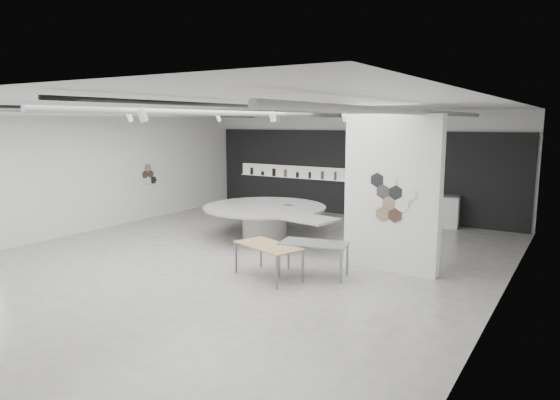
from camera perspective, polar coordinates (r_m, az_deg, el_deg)
The scene contains 7 objects.
room at distance 12.42m, azimuth -4.71°, elevation 2.67°, with size 12.02×14.02×3.82m.
back_wall_display at distance 18.46m, azimuth 8.32°, elevation 3.02°, with size 11.80×0.27×3.10m.
partition_column at distance 11.64m, azimuth 12.70°, elevation 0.70°, with size 2.20×0.38×3.60m.
display_island at distance 14.89m, azimuth -1.61°, elevation -1.96°, with size 4.94×4.28×0.94m.
sample_table_wood at distance 11.03m, azimuth -1.37°, elevation -5.44°, with size 1.75×1.26×0.74m.
sample_table_stone at distance 11.18m, azimuth 3.86°, elevation -5.20°, with size 1.61×1.04×0.76m.
kitchen_counter at distance 17.25m, azimuth 16.79°, elevation -1.10°, with size 1.93×0.95×1.46m.
Camera 1 is at (7.29, -9.89, 3.44)m, focal length 32.00 mm.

